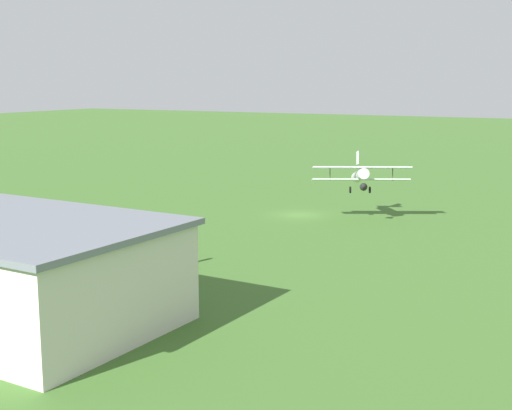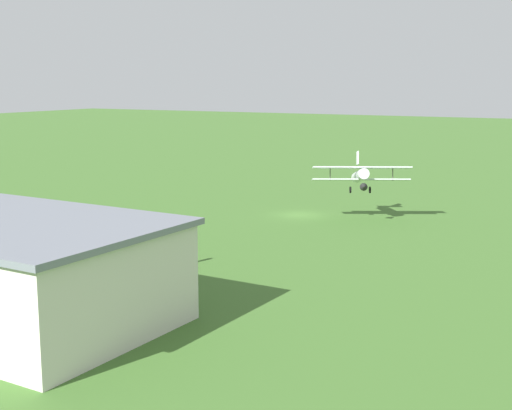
% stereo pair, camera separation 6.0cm
% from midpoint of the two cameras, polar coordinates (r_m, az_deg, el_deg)
% --- Properties ---
extents(ground_plane, '(400.00, 400.00, 0.00)m').
position_cam_midpoint_polar(ground_plane, '(72.88, 3.48, -0.80)').
color(ground_plane, '#3D6628').
extents(biplane, '(9.24, 7.03, 3.93)m').
position_cam_midpoint_polar(biplane, '(70.62, 8.25, 2.36)').
color(biplane, silver).
extents(person_beside_truck, '(0.39, 0.39, 1.77)m').
position_cam_midpoint_polar(person_beside_truck, '(61.22, -18.45, -2.52)').
color(person_beside_truck, '#33723F').
rests_on(person_beside_truck, ground_plane).
extents(person_crossing_taxiway, '(0.48, 0.48, 1.57)m').
position_cam_midpoint_polar(person_crossing_taxiway, '(64.02, -19.59, -2.16)').
color(person_crossing_taxiway, '#3F3F47').
rests_on(person_crossing_taxiway, ground_plane).
extents(person_walking_on_apron, '(0.48, 0.48, 1.52)m').
position_cam_midpoint_polar(person_walking_on_apron, '(54.04, -5.03, -3.81)').
color(person_walking_on_apron, beige).
rests_on(person_walking_on_apron, ground_plane).
extents(person_by_parked_cars, '(0.47, 0.47, 1.62)m').
position_cam_midpoint_polar(person_by_parked_cars, '(58.20, -11.70, -2.92)').
color(person_by_parked_cars, '#3F3F47').
rests_on(person_by_parked_cars, ground_plane).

